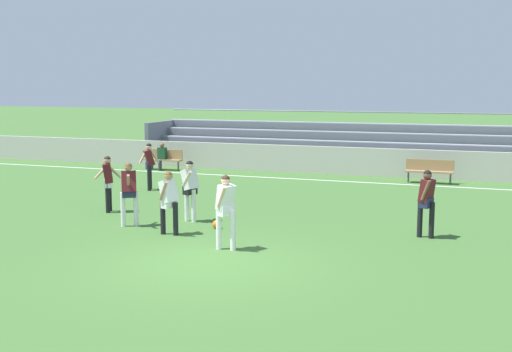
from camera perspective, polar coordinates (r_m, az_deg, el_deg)
ground_plane at (r=13.68m, az=-4.45°, el=-7.75°), size 160.00×160.00×0.00m
field_line_sideline at (r=25.26m, az=7.21°, el=-0.44°), size 44.00×0.12×0.01m
sideline_wall at (r=27.00m, az=8.11°, el=1.33°), size 48.00×0.16×1.16m
bleacher_stand at (r=29.31m, az=12.11°, el=2.68°), size 23.50×3.23×2.48m
bench_far_left at (r=28.62m, az=-8.27°, el=1.63°), size 1.80×0.40×0.90m
bench_near_wall_gap at (r=25.35m, az=15.19°, el=0.60°), size 1.80×0.40×0.90m
spectator_seated at (r=28.50m, az=-8.38°, el=1.92°), size 0.36×0.42×1.21m
player_white_wide_left at (r=17.62m, az=-5.90°, el=-0.84°), size 0.48×0.60×1.69m
player_white_deep_cover at (r=16.12m, az=-7.76°, el=-1.89°), size 0.49×0.61×1.61m
player_dark_pressing_high at (r=23.14m, az=-9.48°, el=1.21°), size 0.68×0.53×1.67m
player_dark_on_ball at (r=17.28m, az=-11.23°, el=-1.08°), size 0.51×0.76×1.70m
player_dark_wide_right at (r=19.34m, az=-13.03°, el=-0.24°), size 0.69×0.52×1.67m
player_white_trailing_run at (r=14.52m, az=-2.71°, el=-2.62°), size 0.48×0.62×1.72m
player_dark_overlapping at (r=16.20m, az=14.94°, el=-1.87°), size 0.41×0.57×1.68m
soccer_ball at (r=16.85m, az=-3.53°, el=-4.32°), size 0.22×0.22×0.22m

